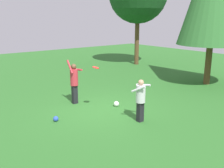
{
  "coord_description": "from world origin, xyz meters",
  "views": [
    {
      "loc": [
        8.21,
        -5.79,
        3.7
      ],
      "look_at": [
        0.18,
        0.52,
        1.05
      ],
      "focal_mm": 41.16,
      "sensor_mm": 36.0,
      "label": 1
    }
  ],
  "objects": [
    {
      "name": "person_catcher",
      "position": [
        1.93,
        0.45,
        0.93
      ],
      "size": [
        0.67,
        0.64,
        1.58
      ],
      "rotation": [
        0.0,
        0.0,
        -2.79
      ],
      "color": "black",
      "rests_on": "ground_plane"
    },
    {
      "name": "person_thrower",
      "position": [
        -1.33,
        -0.39,
        1.07
      ],
      "size": [
        0.62,
        0.54,
        1.96
      ],
      "rotation": [
        0.0,
        0.0,
        0.12
      ],
      "color": "black",
      "rests_on": "ground_plane"
    },
    {
      "name": "ball_blue",
      "position": [
        0.02,
        -1.98,
        0.1
      ],
      "size": [
        0.2,
        0.2,
        0.2
      ],
      "primitive_type": "sphere",
      "color": "blue",
      "rests_on": "ground_plane"
    },
    {
      "name": "frisbee",
      "position": [
        0.1,
        -0.22,
        1.82
      ],
      "size": [
        0.38,
        0.38,
        0.09
      ],
      "color": "red"
    },
    {
      "name": "ground_plane",
      "position": [
        0.0,
        0.0,
        0.0
      ],
      "size": [
        40.0,
        40.0,
        0.0
      ],
      "primitive_type": "plane",
      "color": "#2D6B28"
    },
    {
      "name": "ball_white",
      "position": [
        0.13,
        0.8,
        0.12
      ],
      "size": [
        0.23,
        0.23,
        0.23
      ],
      "primitive_type": "sphere",
      "color": "white",
      "rests_on": "ground_plane"
    }
  ]
}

